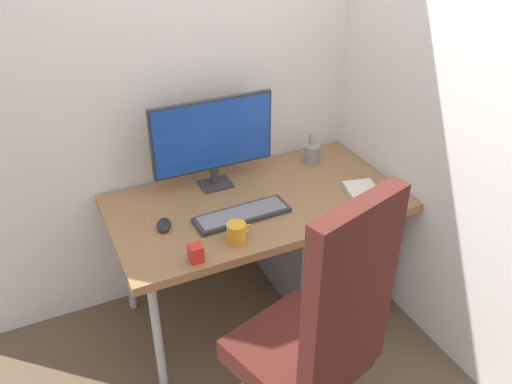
{
  "coord_description": "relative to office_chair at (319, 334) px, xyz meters",
  "views": [
    {
      "loc": [
        -0.95,
        -2.0,
        2.1
      ],
      "look_at": [
        -0.04,
        -0.08,
        0.81
      ],
      "focal_mm": 37.15,
      "sensor_mm": 36.0,
      "label": 1
    }
  ],
  "objects": [
    {
      "name": "ground_plane",
      "position": [
        0.14,
        0.83,
        -0.63
      ],
      "size": [
        8.0,
        8.0,
        0.0
      ],
      "primitive_type": "plane",
      "color": "brown"
    },
    {
      "name": "keyboard",
      "position": [
        0.01,
        0.73,
        0.09
      ],
      "size": [
        0.46,
        0.16,
        0.02
      ],
      "color": "#333338",
      "rests_on": "desk"
    },
    {
      "name": "desk",
      "position": [
        0.14,
        0.83,
        0.03
      ],
      "size": [
        1.43,
        0.77,
        0.71
      ],
      "color": "#996B42",
      "rests_on": "ground_plane"
    },
    {
      "name": "coffee_mug",
      "position": [
        -0.08,
        0.57,
        0.12
      ],
      "size": [
        0.12,
        0.09,
        0.09
      ],
      "color": "orange",
      "rests_on": "desk"
    },
    {
      "name": "desk_clamp_accessory",
      "position": [
        -0.29,
        0.51,
        0.12
      ],
      "size": [
        0.06,
        0.06,
        0.08
      ],
      "primitive_type": "cube",
      "color": "red",
      "rests_on": "desk"
    },
    {
      "name": "office_chair",
      "position": [
        0.0,
        0.0,
        0.0
      ],
      "size": [
        0.57,
        0.59,
        1.26
      ],
      "color": "black",
      "rests_on": "ground_plane"
    },
    {
      "name": "wall_side_right",
      "position": [
        0.88,
        0.6,
        0.77
      ],
      "size": [
        0.04,
        2.34,
        2.8
      ],
      "primitive_type": "cube",
      "color": "white",
      "rests_on": "ground_plane"
    },
    {
      "name": "wall_back",
      "position": [
        0.14,
        1.24,
        0.77
      ],
      "size": [
        3.01,
        0.04,
        2.8
      ],
      "primitive_type": "cube",
      "color": "white",
      "rests_on": "ground_plane"
    },
    {
      "name": "monitor",
      "position": [
        0.01,
        1.06,
        0.35
      ],
      "size": [
        0.63,
        0.13,
        0.47
      ],
      "color": "#333338",
      "rests_on": "desk"
    },
    {
      "name": "pen_holder",
      "position": [
        0.59,
        1.06,
        0.13
      ],
      "size": [
        0.09,
        0.09,
        0.17
      ],
      "color": "gray",
      "rests_on": "desk"
    },
    {
      "name": "filing_cabinet",
      "position": [
        0.54,
        0.9,
        -0.34
      ],
      "size": [
        0.47,
        0.54,
        0.56
      ],
      "color": "slate",
      "rests_on": "ground_plane"
    },
    {
      "name": "notebook",
      "position": [
        0.65,
        0.66,
        0.09
      ],
      "size": [
        0.2,
        0.23,
        0.03
      ],
      "primitive_type": "cube",
      "rotation": [
        0.0,
        0.0,
        -0.24
      ],
      "color": "silver",
      "rests_on": "desk"
    },
    {
      "name": "mouse",
      "position": [
        -0.35,
        0.8,
        0.1
      ],
      "size": [
        0.1,
        0.12,
        0.03
      ],
      "primitive_type": "ellipsoid",
      "rotation": [
        0.0,
        0.0,
        -0.33
      ],
      "color": "black",
      "rests_on": "desk"
    }
  ]
}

